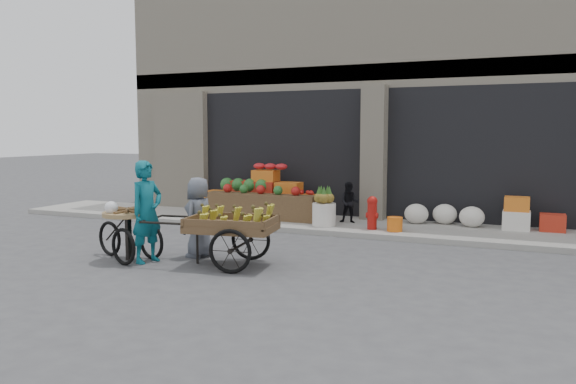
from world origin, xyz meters
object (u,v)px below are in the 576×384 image
at_px(vendor_woman, 147,212).
at_px(vendor_grey, 199,217).
at_px(seated_person, 349,203).
at_px(orange_bucket, 395,224).
at_px(tricycle_cart, 128,227).
at_px(pineapple_bin, 324,214).
at_px(fire_hydrant, 372,211).
at_px(banana_cart, 229,222).

distance_m(vendor_woman, vendor_grey, 0.91).
bearing_deg(seated_person, orange_bucket, -40.26).
bearing_deg(vendor_woman, tricycle_cart, 103.32).
bearing_deg(pineapple_bin, tricycle_cart, -117.60).
relative_size(tricycle_cart, vendor_grey, 1.04).
bearing_deg(vendor_woman, seated_person, -13.30).
xyz_separation_m(pineapple_bin, seated_person, (0.40, 0.60, 0.21)).
xyz_separation_m(seated_person, vendor_woman, (-2.11, -4.61, 0.27)).
height_order(fire_hydrant, seated_person, seated_person).
bearing_deg(seated_person, vendor_grey, -121.60).
distance_m(fire_hydrant, orange_bucket, 0.55).
bearing_deg(tricycle_cart, vendor_grey, 52.10).
relative_size(orange_bucket, seated_person, 0.34).
bearing_deg(banana_cart, fire_hydrant, 60.42).
bearing_deg(pineapple_bin, vendor_woman, -113.13).
xyz_separation_m(seated_person, tricycle_cart, (-2.50, -4.63, -0.02)).
relative_size(banana_cart, vendor_woman, 1.45).
bearing_deg(fire_hydrant, pineapple_bin, 177.40).
distance_m(pineapple_bin, vendor_grey, 3.52).
xyz_separation_m(orange_bucket, banana_cart, (-1.93, -3.61, 0.45)).
bearing_deg(orange_bucket, vendor_grey, -130.56).
bearing_deg(fire_hydrant, seated_person, 137.12).
distance_m(seated_person, banana_cart, 4.37).
height_order(orange_bucket, vendor_grey, vendor_grey).
bearing_deg(banana_cart, orange_bucket, 53.62).
bearing_deg(seated_person, tricycle_cart, -128.43).
xyz_separation_m(banana_cart, vendor_grey, (-0.82, 0.40, -0.02)).
xyz_separation_m(pineapple_bin, banana_cart, (-0.33, -3.71, 0.35)).
bearing_deg(tricycle_cart, pineapple_bin, 77.75).
height_order(pineapple_bin, vendor_grey, vendor_grey).
height_order(fire_hydrant, banana_cart, banana_cart).
xyz_separation_m(banana_cart, tricycle_cart, (-1.78, -0.32, -0.15)).
bearing_deg(seated_person, pineapple_bin, -133.69).
bearing_deg(tricycle_cart, banana_cart, 25.52).
distance_m(pineapple_bin, banana_cart, 3.74).
bearing_deg(vendor_grey, fire_hydrant, 145.88).
height_order(tricycle_cart, vendor_grey, vendor_grey).
bearing_deg(fire_hydrant, orange_bucket, -5.71).
bearing_deg(orange_bucket, tricycle_cart, -133.34).
height_order(pineapple_bin, orange_bucket, pineapple_bin).
distance_m(pineapple_bin, vendor_woman, 4.39).
bearing_deg(vendor_grey, orange_bucket, 139.91).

